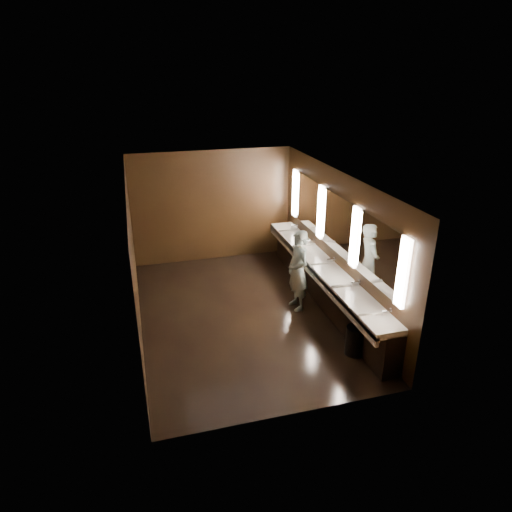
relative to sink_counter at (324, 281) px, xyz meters
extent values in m
plane|color=black|center=(-1.79, 0.00, -0.50)|extent=(6.00, 6.00, 0.00)
cube|color=#2D2D2B|center=(-1.79, 0.00, 2.30)|extent=(4.00, 6.00, 0.02)
cube|color=black|center=(-1.79, 3.00, 0.90)|extent=(4.00, 0.02, 2.80)
cube|color=black|center=(-1.79, -3.00, 0.90)|extent=(4.00, 0.02, 2.80)
cube|color=black|center=(-3.79, 0.00, 0.90)|extent=(0.02, 6.00, 2.80)
cube|color=black|center=(0.21, 0.00, 0.90)|extent=(0.02, 6.00, 2.80)
cube|color=black|center=(0.03, 0.00, -0.09)|extent=(0.36, 5.40, 0.81)
cube|color=white|center=(-0.07, 0.00, 0.35)|extent=(0.55, 5.40, 0.12)
cube|color=white|center=(-0.31, 0.00, 0.27)|extent=(0.06, 5.40, 0.18)
cylinder|color=silver|center=(0.12, -2.20, 0.49)|extent=(0.18, 0.04, 0.04)
cylinder|color=silver|center=(0.12, -1.10, 0.49)|extent=(0.18, 0.04, 0.04)
cylinder|color=silver|center=(0.12, 0.00, 0.49)|extent=(0.18, 0.04, 0.04)
cylinder|color=silver|center=(0.12, 1.10, 0.49)|extent=(0.18, 0.04, 0.04)
cylinder|color=silver|center=(0.12, 2.20, 0.49)|extent=(0.18, 0.04, 0.04)
cube|color=white|center=(0.18, -2.40, 1.25)|extent=(0.06, 0.22, 1.15)
cube|color=white|center=(0.19, -1.60, 1.25)|extent=(0.03, 1.32, 1.15)
cube|color=white|center=(0.18, -0.80, 1.25)|extent=(0.06, 0.23, 1.15)
cube|color=white|center=(0.19, 0.00, 1.25)|extent=(0.03, 1.32, 1.15)
cube|color=white|center=(0.18, 0.80, 1.25)|extent=(0.06, 0.23, 1.15)
cube|color=white|center=(0.19, 1.60, 1.25)|extent=(0.03, 1.32, 1.15)
cube|color=white|center=(0.18, 2.40, 1.25)|extent=(0.06, 0.22, 1.15)
imported|color=#85B3C6|center=(-0.62, -0.05, 0.35)|extent=(0.46, 0.65, 1.68)
cylinder|color=black|center=(-0.22, -1.87, -0.23)|extent=(0.44, 0.44, 0.52)
camera|label=1|loc=(-3.68, -7.88, 4.22)|focal=32.00mm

